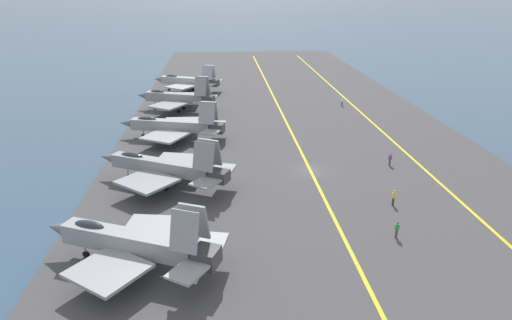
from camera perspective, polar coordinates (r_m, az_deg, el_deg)
ground_plane at (r=59.26m, az=6.75°, el=-1.60°), size 2000.00×2000.00×0.00m
carrier_deck at (r=59.18m, az=6.76°, el=-1.42°), size 222.90×53.78×0.40m
deck_stripe_foul_line at (r=63.59m, az=19.97°, el=-0.77°), size 200.61×0.97×0.01m
deck_stripe_centerline at (r=59.10m, az=6.77°, el=-1.23°), size 200.61×0.36×0.01m
parked_jet_second at (r=39.56m, az=-15.27°, el=-9.88°), size 12.42×16.18×6.55m
parked_jet_third at (r=54.14m, az=-11.38°, el=-0.84°), size 12.85×17.01×6.44m
parked_jet_fourth at (r=70.72m, az=-10.27°, el=4.24°), size 13.29×16.74×6.10m
parked_jet_fifth at (r=87.20m, az=-9.86°, el=7.69°), size 13.72×15.54×6.70m
parked_jet_sixth at (r=103.20m, az=-8.57°, el=9.72°), size 12.47×15.48×6.03m
crew_purple_vest at (r=62.32m, az=16.42°, el=0.16°), size 0.36×0.44×1.74m
crew_white_vest at (r=91.31m, az=10.73°, el=7.22°), size 0.46×0.42×1.78m
crew_yellow_vest at (r=51.27m, az=16.83°, el=-4.44°), size 0.43×0.35×1.82m
crew_green_vest at (r=45.09m, az=17.20°, el=-8.22°), size 0.32×0.42×1.75m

